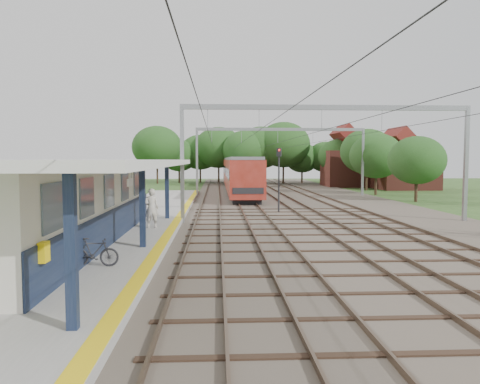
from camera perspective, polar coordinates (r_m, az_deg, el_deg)
name	(u,v)px	position (r m, az deg, el deg)	size (l,w,h in m)	color
ground	(326,298)	(13.34, 10.38, -12.61)	(160.00, 160.00, 0.00)	#2D4C1E
ballast_bed	(293,200)	(43.18, 6.49, -1.02)	(18.00, 90.00, 0.10)	#473D33
platform	(137,224)	(27.08, -12.45, -3.80)	(5.00, 52.00, 0.35)	gray
yellow_stripe	(177,220)	(26.77, -7.70, -3.44)	(0.45, 52.00, 0.01)	yellow
station_building	(73,202)	(20.40, -19.66, -1.18)	(3.41, 18.00, 3.40)	beige
canopy	(93,163)	(19.06, -17.45, 3.34)	(6.40, 20.00, 3.44)	#0F1A31
rail_tracks	(266,199)	(42.83, 3.19, -0.87)	(11.80, 88.00, 0.15)	brown
catenary_system	(296,138)	(38.30, 6.79, 6.52)	(17.22, 88.00, 7.00)	gray
tree_band	(263,152)	(69.91, 2.80, 4.90)	(31.72, 30.88, 8.82)	#382619
house_near	(405,166)	(63.17, 19.52, 3.02)	(7.00, 6.12, 7.89)	brown
house_far	(353,164)	(67.18, 13.62, 3.39)	(8.00, 6.12, 8.66)	brown
person	(151,208)	(24.01, -10.76, -1.94)	(0.73, 0.48, 2.00)	beige
bicycle	(94,252)	(15.84, -17.38, -7.03)	(0.44, 1.57, 0.94)	black
train	(238,173)	(55.82, -0.27, 2.33)	(2.99, 37.20, 3.92)	black
signal_post	(279,172)	(32.77, 4.77, 2.48)	(0.36, 0.32, 4.58)	black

